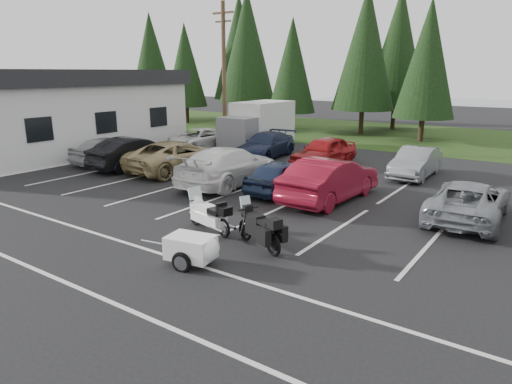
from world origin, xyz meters
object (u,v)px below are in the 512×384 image
at_px(box_truck, 254,125).
at_px(car_far_2, 324,152).
at_px(car_near_0, 110,149).
at_px(utility_pole, 224,73).
at_px(car_near_2, 178,156).
at_px(car_near_4, 282,176).
at_px(cargo_trailer, 191,250).
at_px(car_near_5, 330,179).
at_px(car_far_1, 265,145).
at_px(car_far_3, 416,163).
at_px(car_near_1, 135,153).
at_px(adventure_motorcycle, 259,225).
at_px(car_far_0, 197,140).
at_px(building, 39,111).
at_px(car_near_6, 468,201).
at_px(car_near_3, 229,166).
at_px(touring_motorcycle, 209,211).

xyz_separation_m(box_truck, car_far_2, (6.33, -2.72, -0.69)).
bearing_deg(car_near_0, utility_pole, -101.79).
bearing_deg(car_near_0, car_near_2, -174.37).
xyz_separation_m(car_near_4, cargo_trailer, (1.94, -7.53, -0.28)).
xyz_separation_m(car_near_5, cargo_trailer, (-0.23, -7.49, -0.44)).
xyz_separation_m(car_far_1, car_far_3, (8.53, -0.19, -0.02)).
relative_size(car_near_4, car_near_5, 0.79).
height_order(car_near_0, car_far_1, car_near_0).
xyz_separation_m(car_near_1, car_far_3, (12.35, 6.07, -0.11)).
height_order(car_near_1, car_far_1, car_near_1).
relative_size(box_truck, car_near_4, 1.41).
distance_m(car_far_3, adventure_motorcycle, 11.56).
bearing_deg(adventure_motorcycle, car_far_0, 159.64).
height_order(car_far_2, cargo_trailer, car_far_2).
bearing_deg(building, car_far_2, 19.48).
height_order(car_near_4, car_near_6, car_near_4).
bearing_deg(car_near_2, car_near_0, 10.04).
relative_size(car_far_1, car_far_2, 1.09).
relative_size(building, car_near_3, 2.75).
height_order(car_near_6, car_far_1, car_far_1).
bearing_deg(car_near_4, car_near_0, -1.32).
xyz_separation_m(car_near_5, touring_motorcycle, (-1.52, -5.29, -0.19)).
xyz_separation_m(car_near_0, car_near_4, (10.85, 0.02, -0.06)).
height_order(box_truck, car_far_2, box_truck).
distance_m(car_near_2, car_far_2, 7.47).
bearing_deg(car_near_4, car_near_3, 2.55).
bearing_deg(car_near_2, adventure_motorcycle, 148.98).
distance_m(building, car_near_0, 6.72).
distance_m(building, box_truck, 13.16).
height_order(utility_pole, car_near_4, utility_pole).
distance_m(car_far_2, cargo_trailer, 13.66).
height_order(box_truck, cargo_trailer, box_truck).
bearing_deg(car_near_6, car_near_4, 0.83).
relative_size(car_near_3, cargo_trailer, 3.35).
height_order(utility_pole, car_near_5, utility_pole).
bearing_deg(car_near_3, car_far_1, -72.82).
distance_m(building, car_near_1, 8.81).
height_order(car_far_0, cargo_trailer, car_far_0).
bearing_deg(car_near_3, car_far_0, -42.38).
bearing_deg(car_far_3, car_near_1, -154.28).
bearing_deg(touring_motorcycle, adventure_motorcycle, 7.15).
bearing_deg(car_near_4, car_far_2, -81.43).
distance_m(car_near_0, cargo_trailer, 14.84).
bearing_deg(box_truck, cargo_trailer, -59.95).
height_order(box_truck, touring_motorcycle, box_truck).
height_order(box_truck, car_near_0, box_truck).
bearing_deg(utility_pole, car_near_0, -100.56).
bearing_deg(car_far_0, car_near_1, -76.42).
relative_size(car_near_2, car_far_0, 1.13).
bearing_deg(touring_motorcycle, car_near_3, 136.65).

